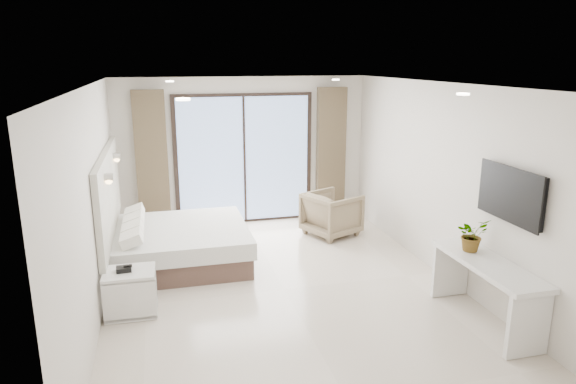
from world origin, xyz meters
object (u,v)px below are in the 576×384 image
object	(u,v)px
nightstand	(131,292)
console_desk	(487,278)
bed	(179,244)
armchair	(332,212)

from	to	relation	value
nightstand	console_desk	bearing A→B (deg)	-16.31
bed	armchair	world-z (taller)	armchair
armchair	nightstand	bearing A→B (deg)	99.08
console_desk	armchair	distance (m)	3.47
bed	nightstand	distance (m)	1.62
nightstand	console_desk	size ratio (longest dim) A/B	0.37
nightstand	armchair	world-z (taller)	armchair
console_desk	armchair	size ratio (longest dim) A/B	1.95
nightstand	armchair	distance (m)	3.93
bed	nightstand	world-z (taller)	bed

